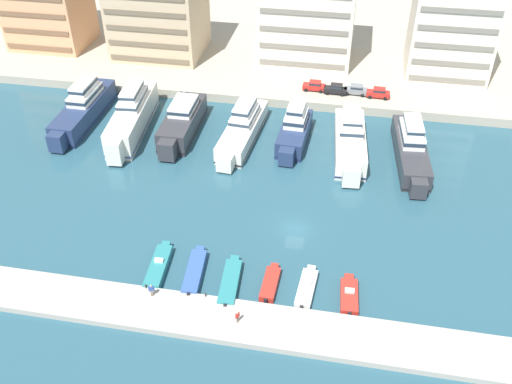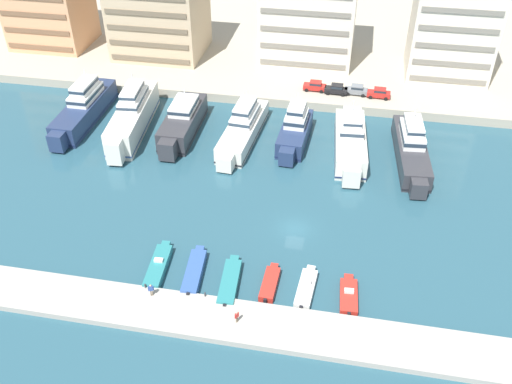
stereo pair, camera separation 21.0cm
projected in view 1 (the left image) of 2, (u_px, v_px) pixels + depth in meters
ground_plane at (295, 229)px, 76.31m from camera, size 400.00×400.00×0.00m
quay_promenade at (333, 33)px, 128.57m from camera, size 180.00×70.00×1.63m
pier_dock at (275, 328)px, 62.54m from camera, size 120.00×6.02×0.79m
yacht_navy_far_left at (83, 108)px, 97.85m from camera, size 4.47×21.38×8.30m
yacht_ivory_left at (132, 116)px, 94.95m from camera, size 6.09×22.22×8.95m
yacht_charcoal_mid_left at (182, 122)px, 94.63m from camera, size 4.85×18.04×6.88m
yacht_ivory_center_left at (243, 128)px, 93.24m from camera, size 5.73×20.43×7.60m
yacht_navy_center at (294, 130)px, 92.39m from camera, size 4.78×15.07×7.98m
yacht_ivory_center_right at (350, 141)px, 89.60m from camera, size 5.89×19.05×8.09m
yacht_charcoal_mid_right at (411, 148)px, 88.23m from camera, size 5.71×20.54×7.86m
motorboat_teal_far_left at (159, 266)px, 69.89m from camera, size 2.44×8.31×1.44m
motorboat_blue_left at (195, 272)px, 69.17m from camera, size 2.51×8.30×1.09m
motorboat_teal_mid_left at (230, 282)px, 67.84m from camera, size 2.47×8.31×1.04m
motorboat_red_center_left at (270, 283)px, 67.74m from camera, size 1.85×6.22×0.92m
motorboat_white_center at (307, 288)px, 67.09m from camera, size 2.24×6.95×1.49m
motorboat_red_center_right at (349, 295)px, 66.24m from camera, size 2.31×6.33×1.26m
car_red_far_left at (314, 86)px, 104.02m from camera, size 4.15×2.02×1.80m
car_black_left at (336, 89)px, 103.02m from camera, size 4.16×2.05×1.80m
car_grey_mid_left at (356, 89)px, 102.81m from camera, size 4.17×2.06×1.80m
car_red_center_left at (379, 93)px, 101.83m from camera, size 4.15×2.02×1.80m
apartment_block_left at (158, 7)px, 112.74m from camera, size 17.73×15.08×20.67m
apartment_block_mid_left at (308, 7)px, 110.14m from camera, size 18.32×14.82×22.47m
apartment_block_center_left at (455, 15)px, 103.47m from camera, size 15.11×12.83×24.74m
pedestrian_near_edge at (151, 289)px, 65.15m from camera, size 0.63×0.40×1.74m
pedestrian_mid_deck at (237, 316)px, 62.11m from camera, size 0.43×0.55×1.65m
bollard_west at (146, 286)px, 66.54m from camera, size 0.20×0.20×0.61m
bollard_west_mid at (206, 294)px, 65.50m from camera, size 0.20×0.20×0.61m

